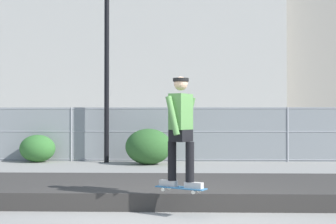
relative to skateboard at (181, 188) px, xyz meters
The scene contains 10 objects.
ground_plane 0.59m from the skateboard, 101.91° to the right, with size 120.00×120.00×0.00m, color gray.
gravel_berm 1.70m from the skateboard, 92.88° to the left, with size 12.13×2.77×0.29m, color #33302D.
skateboard is the anchor object (origin of this frame).
skater 0.95m from the skateboard, 90.00° to the right, with size 0.68×0.62×1.67m.
chain_fence 8.89m from the skateboard, 90.54° to the left, with size 22.27×0.06×1.85m.
street_lamp 9.75m from the skateboard, 106.49° to the left, with size 0.44×0.44×7.67m.
parked_car_near 13.34m from the skateboard, 113.75° to the left, with size 4.44×2.03×1.66m.
library_building 44.19m from the skateboard, 98.28° to the left, with size 31.69×11.76×25.92m.
shrub_left 9.73m from the skateboard, 119.72° to the left, with size 1.19×0.97×0.92m.
shrub_center 7.85m from the skateboard, 97.62° to the left, with size 1.48×1.21×1.14m.
Camera 1 is at (0.09, -6.61, 1.48)m, focal length 49.66 mm.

